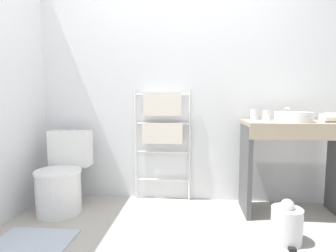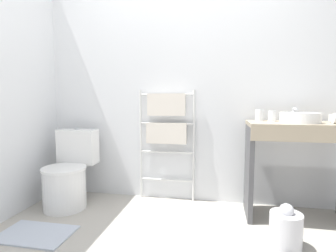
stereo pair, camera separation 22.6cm
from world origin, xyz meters
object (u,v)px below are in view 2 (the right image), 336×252
toilet (69,176)px  cup_near_edge (272,116)px  cup_near_wall (259,115)px  trash_bin (286,229)px  sink_basin (300,117)px  towel_radiator (166,125)px

toilet → cup_near_edge: 2.02m
cup_near_wall → trash_bin: 1.01m
toilet → sink_basin: bearing=2.5°
cup_near_edge → trash_bin: bearing=-89.4°
cup_near_edge → trash_bin: (0.01, -0.60, -0.76)m
trash_bin → cup_near_edge: bearing=90.6°
toilet → sink_basin: (2.12, 0.09, 0.60)m
sink_basin → cup_near_edge: cup_near_edge is taller
cup_near_edge → trash_bin: size_ratio=0.29×
cup_near_wall → cup_near_edge: 0.11m
sink_basin → cup_near_edge: bearing=152.1°
towel_radiator → trash_bin: size_ratio=3.54×
cup_near_wall → cup_near_edge: (0.10, -0.05, -0.00)m
towel_radiator → trash_bin: 1.40m
cup_near_edge → cup_near_wall: bearing=152.8°
sink_basin → cup_near_edge: (-0.20, 0.11, 0.00)m
toilet → trash_bin: (1.92, -0.40, -0.16)m
towel_radiator → cup_near_edge: towel_radiator is taller
cup_near_wall → cup_near_edge: cup_near_wall is taller
sink_basin → trash_bin: sink_basin is taller
towel_radiator → sink_basin: towel_radiator is taller
toilet → towel_radiator: bearing=19.8°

